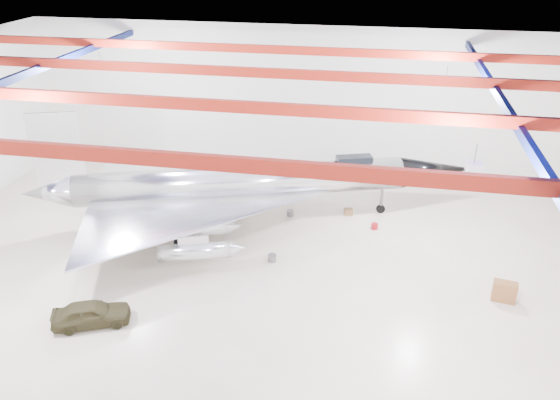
# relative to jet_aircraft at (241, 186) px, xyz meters

# --- Properties ---
(floor) EXTENTS (40.00, 40.00, 0.00)m
(floor) POSITION_rel_jet_aircraft_xyz_m (1.49, -5.77, -2.55)
(floor) COLOR #B9A993
(floor) RESTS_ON ground
(wall_back) EXTENTS (40.00, 0.00, 40.00)m
(wall_back) POSITION_rel_jet_aircraft_xyz_m (1.49, 9.23, 2.95)
(wall_back) COLOR silver
(wall_back) RESTS_ON floor
(ceiling) EXTENTS (40.00, 40.00, 0.00)m
(ceiling) POSITION_rel_jet_aircraft_xyz_m (1.49, -5.77, 8.45)
(ceiling) COLOR #0A0F38
(ceiling) RESTS_ON wall_back
(ceiling_structure) EXTENTS (39.50, 29.50, 1.08)m
(ceiling_structure) POSITION_rel_jet_aircraft_xyz_m (1.49, -5.77, 7.77)
(ceiling_structure) COLOR maroon
(ceiling_structure) RESTS_ON ceiling
(jet_aircraft) EXTENTS (27.62, 20.63, 7.78)m
(jet_aircraft) POSITION_rel_jet_aircraft_xyz_m (0.00, 0.00, 0.00)
(jet_aircraft) COLOR silver
(jet_aircraft) RESTS_ON floor
(jeep) EXTENTS (3.90, 2.75, 1.23)m
(jeep) POSITION_rel_jet_aircraft_xyz_m (-4.52, -11.26, -1.93)
(jeep) COLOR #332F19
(jeep) RESTS_ON floor
(desk) EXTENTS (1.25, 0.78, 1.07)m
(desk) POSITION_rel_jet_aircraft_xyz_m (15.12, -5.58, -2.02)
(desk) COLOR brown
(desk) RESTS_ON floor
(crate_ply) EXTENTS (0.55, 0.50, 0.32)m
(crate_ply) POSITION_rel_jet_aircraft_xyz_m (-3.98, -1.08, -2.39)
(crate_ply) COLOR olive
(crate_ply) RESTS_ON floor
(toolbox_red) EXTENTS (0.57, 0.49, 0.36)m
(toolbox_red) POSITION_rel_jet_aircraft_xyz_m (-0.78, 1.57, -2.37)
(toolbox_red) COLOR #A31018
(toolbox_red) RESTS_ON floor
(engine_drum) EXTENTS (0.52, 0.52, 0.42)m
(engine_drum) POSITION_rel_jet_aircraft_xyz_m (2.82, -4.21, -2.34)
(engine_drum) COLOR #59595B
(engine_drum) RESTS_ON floor
(parts_bin) EXTENTS (0.63, 0.54, 0.39)m
(parts_bin) POSITION_rel_jet_aircraft_xyz_m (6.64, 2.31, -2.35)
(parts_bin) COLOR olive
(parts_bin) RESTS_ON floor
(crate_small) EXTENTS (0.49, 0.44, 0.29)m
(crate_small) POSITION_rel_jet_aircraft_xyz_m (-3.67, 1.74, -2.41)
(crate_small) COLOR #59595B
(crate_small) RESTS_ON floor
(tool_chest) EXTENTS (0.41, 0.41, 0.37)m
(tool_chest) POSITION_rel_jet_aircraft_xyz_m (8.42, 0.68, -2.37)
(tool_chest) COLOR #A31018
(tool_chest) RESTS_ON floor
(oil_barrel) EXTENTS (0.59, 0.51, 0.35)m
(oil_barrel) POSITION_rel_jet_aircraft_xyz_m (-0.60, 0.85, -2.37)
(oil_barrel) COLOR olive
(oil_barrel) RESTS_ON floor
(spares_box) EXTENTS (0.48, 0.48, 0.40)m
(spares_box) POSITION_rel_jet_aircraft_xyz_m (2.88, 1.41, -2.35)
(spares_box) COLOR #59595B
(spares_box) RESTS_ON floor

